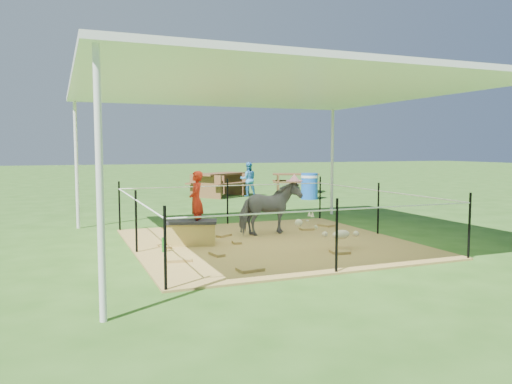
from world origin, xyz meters
name	(u,v)px	position (x,y,z in m)	size (l,w,h in m)	color
ground	(269,244)	(0.00, 0.00, 0.00)	(90.00, 90.00, 0.00)	#2D5919
hay_patch	(269,243)	(0.00, 0.00, 0.01)	(4.60, 4.60, 0.03)	brown
canopy_tent	(269,86)	(0.00, 0.00, 2.69)	(6.30, 6.30, 2.90)	silver
rope_fence	(269,207)	(0.00, 0.00, 0.64)	(4.54, 4.54, 1.00)	black
straw_bale	(191,234)	(-1.31, 0.29, 0.21)	(0.81, 0.41, 0.36)	#AC943E
dark_cloth	(191,222)	(-1.31, 0.29, 0.41)	(0.87, 0.45, 0.05)	black
woman	(196,194)	(-1.21, 0.29, 0.88)	(0.36, 0.23, 0.98)	#AF1F11
green_bottle	(164,245)	(-1.86, -0.16, 0.14)	(0.06, 0.06, 0.23)	#1B7B1C
pony	(270,208)	(0.31, 0.67, 0.53)	(0.53, 1.17, 0.99)	#515256
pink_hat	(270,178)	(0.31, 0.67, 1.09)	(0.31, 0.31, 0.14)	pink
foal	(341,233)	(0.85, -0.97, 0.29)	(0.95, 0.53, 0.53)	beige
trash_barrel	(309,186)	(4.22, 6.51, 0.42)	(0.54, 0.54, 0.84)	blue
picnic_table_near	(220,185)	(1.81, 8.49, 0.40)	(1.94, 1.40, 0.81)	#51301C
picnic_table_far	(296,183)	(4.94, 8.99, 0.36)	(1.71, 1.23, 0.71)	brown
distant_person	(248,179)	(2.71, 8.12, 0.59)	(0.57, 0.45, 1.18)	#368BCD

